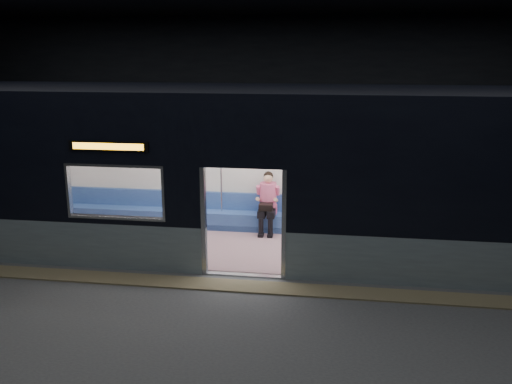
# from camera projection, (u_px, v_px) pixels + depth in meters

# --- Properties ---
(station_floor) EXTENTS (24.00, 14.00, 0.01)m
(station_floor) POSITION_uv_depth(u_px,v_px,m) (233.00, 301.00, 9.08)
(station_floor) COLOR #47494C
(station_floor) RESTS_ON ground
(station_envelope) EXTENTS (24.00, 14.00, 5.00)m
(station_envelope) POSITION_uv_depth(u_px,v_px,m) (231.00, 78.00, 8.15)
(station_envelope) COLOR black
(station_envelope) RESTS_ON station_floor
(tactile_strip) EXTENTS (22.80, 0.50, 0.03)m
(tactile_strip) POSITION_uv_depth(u_px,v_px,m) (239.00, 286.00, 9.60)
(tactile_strip) COLOR #8C7F59
(tactile_strip) RESTS_ON station_floor
(metro_car) EXTENTS (18.00, 3.04, 3.35)m
(metro_car) POSITION_uv_depth(u_px,v_px,m) (255.00, 163.00, 11.04)
(metro_car) COLOR #899EA4
(metro_car) RESTS_ON station_floor
(passenger) EXTENTS (0.45, 0.72, 1.38)m
(passenger) POSITION_uv_depth(u_px,v_px,m) (268.00, 199.00, 12.25)
(passenger) COLOR black
(passenger) RESTS_ON metro_car
(handbag) EXTENTS (0.35, 0.32, 0.15)m
(handbag) POSITION_uv_depth(u_px,v_px,m) (266.00, 207.00, 12.06)
(handbag) COLOR black
(handbag) RESTS_ON passenger
(transit_map) EXTENTS (1.05, 0.03, 0.68)m
(transit_map) POSITION_uv_depth(u_px,v_px,m) (445.00, 172.00, 11.83)
(transit_map) COLOR white
(transit_map) RESTS_ON metro_car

